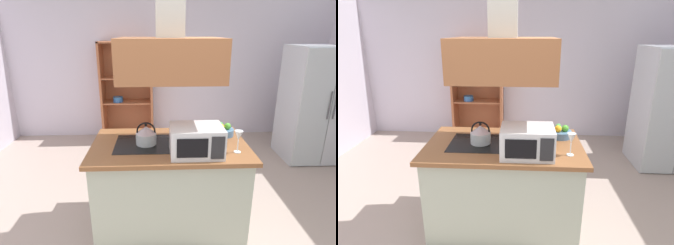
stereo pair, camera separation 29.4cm
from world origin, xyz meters
The scene contains 11 objects.
ground_plane centered at (0.00, 0.00, 0.00)m, with size 7.80×7.80×0.00m, color #A79288.
wall_back centered at (0.00, 3.00, 1.35)m, with size 6.00×0.12×2.70m, color silver.
kitchen_island centered at (-0.15, 0.31, 0.45)m, with size 1.51×0.91×0.90m.
range_hood centered at (-0.15, 0.31, 1.81)m, with size 0.90×0.70×1.17m.
refrigerator centered at (2.18, 1.80, 0.88)m, with size 0.90×0.77×1.75m.
dish_cabinet centered at (-0.80, 2.78, 0.79)m, with size 0.93×0.40×1.78m.
kettle centered at (-0.37, 0.31, 0.99)m, with size 0.20×0.20×0.22m.
cutting_board centered at (0.07, 0.52, 0.91)m, with size 0.34×0.24×0.02m, color tan.
microwave centered at (0.07, 0.07, 1.03)m, with size 0.46×0.35×0.26m.
wine_glass_on_counter centered at (0.46, 0.08, 1.05)m, with size 0.08×0.08×0.21m.
fruit_bowl centered at (0.42, 0.52, 0.95)m, with size 0.23×0.23×0.14m.
Camera 1 is at (-0.27, -2.13, 1.94)m, focal length 29.00 mm.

